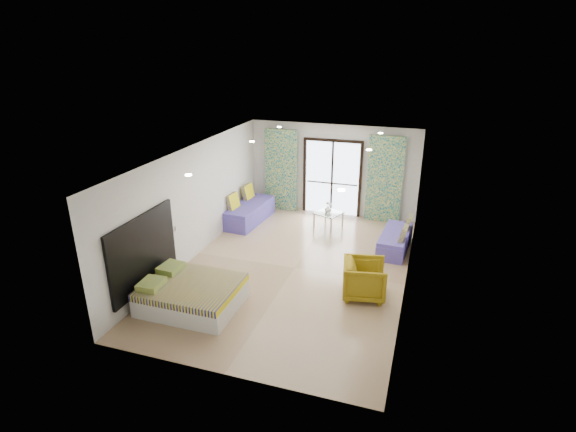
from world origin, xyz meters
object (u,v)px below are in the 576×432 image
(coffee_table, at_px, (329,214))
(daybed_right, at_px, (396,240))
(armchair, at_px, (365,277))
(daybed_left, at_px, (249,212))
(bed, at_px, (191,294))

(coffee_table, bearing_deg, daybed_right, -25.09)
(daybed_right, bearing_deg, armchair, -95.36)
(daybed_right, bearing_deg, coffee_table, 158.86)
(daybed_right, xyz_separation_m, coffee_table, (-1.94, 0.91, 0.14))
(daybed_left, xyz_separation_m, daybed_right, (4.23, -0.60, -0.04))
(daybed_right, distance_m, armchair, 2.48)
(bed, relative_size, armchair, 2.13)
(coffee_table, bearing_deg, bed, -108.98)
(bed, xyz_separation_m, daybed_right, (3.59, 3.88, -0.01))
(bed, xyz_separation_m, daybed_left, (-0.64, 4.48, 0.03))
(coffee_table, bearing_deg, armchair, -65.33)
(armchair, bearing_deg, daybed_right, -20.25)
(daybed_left, height_order, coffee_table, daybed_left)
(daybed_left, height_order, daybed_right, daybed_left)
(daybed_left, relative_size, daybed_right, 1.17)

